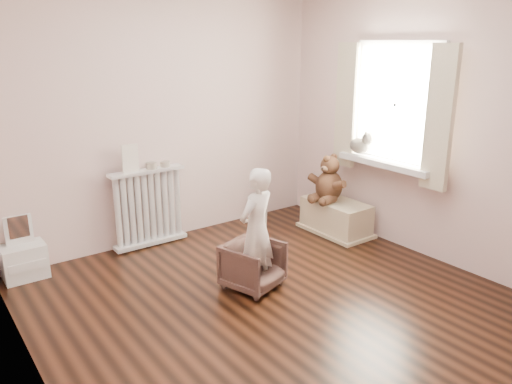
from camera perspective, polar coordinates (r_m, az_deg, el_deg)
floor at (r=4.21m, az=2.01°, el=-12.29°), size 3.60×3.60×0.01m
back_wall at (r=5.27m, az=-10.14°, el=8.40°), size 3.60×0.02×2.60m
front_wall at (r=2.64m, az=27.19°, el=-1.62°), size 3.60×0.02×2.60m
left_wall at (r=3.02m, az=-25.69°, el=0.75°), size 0.02×3.60×2.60m
right_wall at (r=5.06m, az=18.58°, el=7.45°), size 0.02×3.60×2.60m
window at (r=5.18m, az=15.77°, el=9.58°), size 0.03×0.90×1.10m
window_sill at (r=5.21m, az=14.64°, el=3.21°), size 0.22×1.10×0.06m
curtain_left at (r=4.77m, az=20.25°, el=7.86°), size 0.06×0.26×1.30m
curtain_right at (r=5.48m, az=10.28°, el=9.66°), size 0.06×0.26×1.30m
radiator at (r=5.24m, az=-12.13°, el=-2.01°), size 0.78×0.15×0.82m
paper_doll at (r=5.03m, az=-14.17°, el=3.77°), size 0.17×0.01×0.28m
tin_a at (r=5.14m, az=-11.87°, el=2.97°), size 0.11×0.11×0.07m
tin_b at (r=5.20m, az=-10.37°, el=3.16°), size 0.10×0.10×0.05m
toy_vanity at (r=4.93m, az=-25.13°, el=-5.97°), size 0.37×0.26×0.58m
armchair at (r=4.33m, az=-0.33°, el=-8.38°), size 0.56×0.56×0.41m
child at (r=4.16m, az=0.07°, el=-4.34°), size 0.44×0.36×1.06m
toy_bench at (r=5.62m, az=9.13°, el=-2.59°), size 0.40×0.76×0.36m
teddy_bear at (r=5.51m, az=8.41°, el=2.15°), size 0.46×0.39×0.51m
plush_cat at (r=5.40m, az=11.80°, el=5.28°), size 0.27×0.34×0.25m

